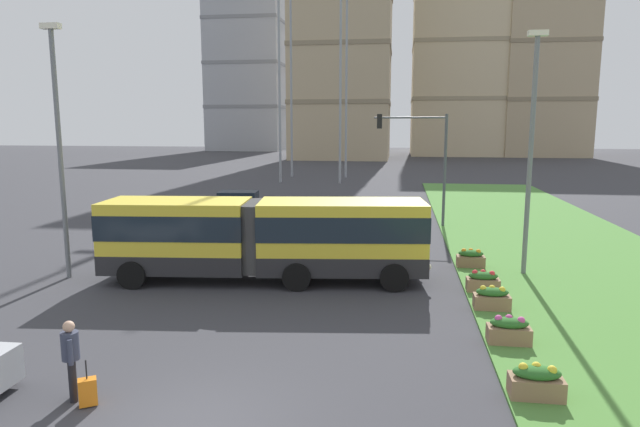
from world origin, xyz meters
name	(u,v)px	position (x,y,z in m)	size (l,w,h in m)	color
ground_plane	(192,426)	(0.00, 0.00, 0.00)	(260.00, 260.00, 0.00)	#38383D
grass_median	(613,293)	(11.20, 10.00, 0.04)	(10.00, 70.00, 0.08)	#4C8438
articulated_bus	(265,237)	(-0.99, 10.01, 1.65)	(12.02, 3.85, 3.00)	yellow
car_black_sedan	(240,204)	(-6.04, 24.01, 0.75)	(4.54, 2.33, 1.58)	black
pedestrian_crossing	(71,355)	(-2.86, 0.65, 1.00)	(0.36, 0.51, 1.74)	black
rolling_suitcase	(88,392)	(-2.41, 0.45, 0.31)	(0.43, 0.39, 0.97)	orange
flower_planter_0	(536,381)	(6.80, 2.00, 0.43)	(1.10, 0.56, 0.74)	#937051
flower_planter_1	(509,330)	(6.80, 4.95, 0.43)	(1.10, 0.56, 0.74)	#937051
flower_planter_2	(492,298)	(6.80, 7.67, 0.43)	(1.10, 0.56, 0.74)	#937051
flower_planter_3	(483,281)	(6.80, 9.54, 0.43)	(1.10, 0.56, 0.74)	#937051
flower_planter_4	(471,258)	(6.80, 12.87, 0.43)	(1.10, 0.56, 0.74)	#937051
traffic_light_far_right	(422,150)	(5.12, 22.00, 4.34)	(4.05, 0.28, 6.33)	#474C51
streetlight_left	(59,143)	(-8.50, 9.37, 5.09)	(0.70, 0.28, 9.30)	slate
streetlight_median	(531,145)	(8.70, 12.13, 5.00)	(0.70, 0.28, 9.10)	slate
apartment_tower_west	(248,67)	(-30.00, 113.94, 18.47)	(16.37, 15.52, 36.90)	#9EA3AD
apartment_tower_westcentre	(342,23)	(-5.97, 85.33, 22.40)	(16.38, 15.78, 44.76)	tan
apartment_tower_centre	(472,47)	(16.85, 98.93, 19.93)	(21.69, 15.78, 39.83)	beige
apartment_tower_eastcentre	(542,49)	(29.56, 100.48, 19.47)	(14.87, 19.58, 38.91)	tan
transmission_pylon	(314,15)	(-4.88, 47.58, 16.57)	(9.00, 6.24, 30.30)	gray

